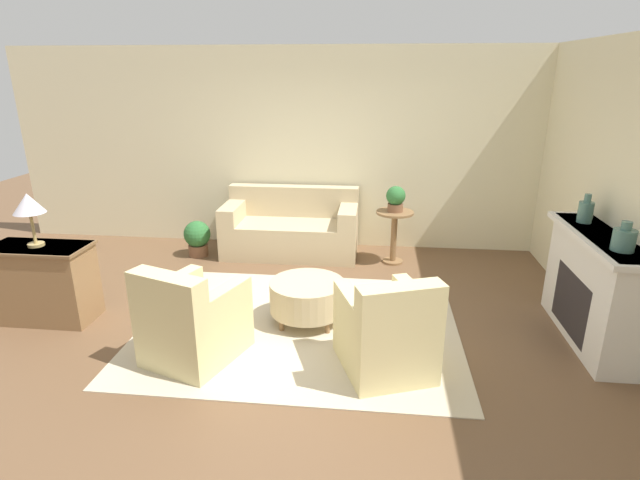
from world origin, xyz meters
name	(u,v)px	position (x,y,z in m)	size (l,w,h in m)	color
ground_plane	(299,326)	(0.00, 0.00, 0.00)	(16.00, 16.00, 0.00)	brown
wall_back	(326,150)	(0.00, 2.63, 1.40)	(9.15, 0.12, 2.80)	beige
rug	(299,326)	(0.00, 0.00, 0.01)	(3.17, 2.54, 0.01)	beige
couch	(291,230)	(-0.43, 2.13, 0.34)	(1.85, 0.85, 0.91)	#C6B289
armchair_left	(192,323)	(-0.86, -0.69, 0.36)	(0.93, 0.99, 0.90)	beige
armchair_right	(387,334)	(0.86, -0.69, 0.36)	(0.93, 0.99, 0.90)	beige
ottoman_table	(307,296)	(0.07, 0.12, 0.28)	(0.77, 0.77, 0.43)	#C6B289
side_table	(394,229)	(0.99, 1.91, 0.48)	(0.49, 0.49, 0.72)	olive
fireplace	(593,286)	(2.78, 0.07, 0.55)	(0.44, 1.58, 1.06)	silver
dresser	(43,282)	(-2.63, -0.11, 0.42)	(1.01, 0.51, 0.81)	olive
vase_mantel_near	(586,211)	(2.77, 0.48, 1.17)	(0.14, 0.14, 0.28)	#477066
vase_mantel_far	(624,239)	(2.77, -0.33, 1.16)	(0.18, 0.18, 0.25)	#477066
potted_plant_on_side_table	(396,198)	(0.99, 1.91, 0.89)	(0.25, 0.25, 0.34)	brown
potted_plant_floor	(197,237)	(-1.72, 1.89, 0.27)	(0.37, 0.37, 0.50)	brown
table_lamp	(28,205)	(-2.63, -0.11, 1.23)	(0.30, 0.30, 0.54)	tan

